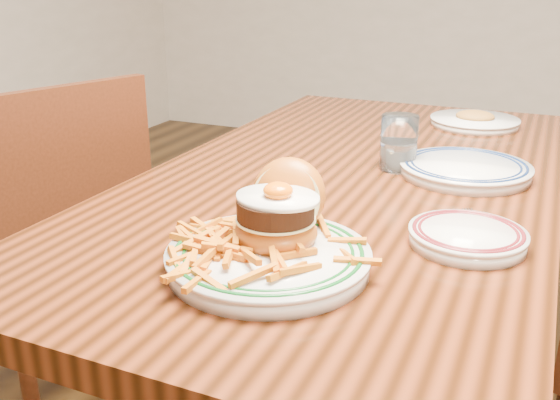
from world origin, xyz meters
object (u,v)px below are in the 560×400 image
at_px(chair_left, 58,242).
at_px(side_plate, 467,235).
at_px(table, 352,210).
at_px(main_plate, 272,239).

distance_m(chair_left, side_plate, 1.10).
bearing_deg(table, main_plate, -87.25).
bearing_deg(chair_left, main_plate, -6.94).
xyz_separation_m(chair_left, side_plate, (1.05, -0.17, 0.27)).
distance_m(table, side_plate, 0.42).
relative_size(table, chair_left, 1.73).
relative_size(chair_left, main_plate, 2.87).
bearing_deg(chair_left, table, 27.05).
distance_m(main_plate, side_plate, 0.32).
distance_m(table, main_plate, 0.50).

